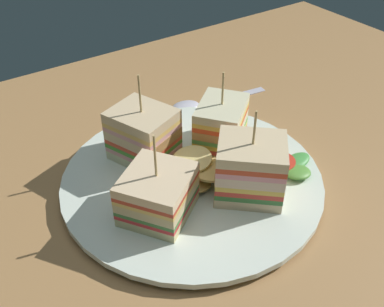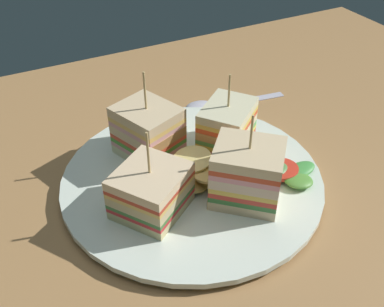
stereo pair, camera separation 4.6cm
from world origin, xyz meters
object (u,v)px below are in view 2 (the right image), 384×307
at_px(plate, 192,179).
at_px(chip_pile, 195,171).
at_px(sandwich_wedge_3, 151,190).
at_px(sandwich_wedge_1, 227,128).
at_px(spoon, 211,105).
at_px(sandwich_wedge_2, 148,131).
at_px(sandwich_wedge_0, 247,173).

relative_size(plate, chip_pile, 3.53).
relative_size(plate, sandwich_wedge_3, 3.08).
distance_m(sandwich_wedge_1, spoon, 0.12).
bearing_deg(sandwich_wedge_1, sandwich_wedge_3, -14.30).
bearing_deg(spoon, chip_pile, 63.02).
xyz_separation_m(sandwich_wedge_3, spoon, (0.15, 0.16, -0.03)).
xyz_separation_m(sandwich_wedge_1, sandwich_wedge_2, (-0.08, 0.03, 0.00)).
xyz_separation_m(chip_pile, spoon, (0.10, 0.14, -0.02)).
bearing_deg(sandwich_wedge_2, sandwich_wedge_3, -42.35).
xyz_separation_m(sandwich_wedge_0, spoon, (0.06, 0.18, -0.04)).
relative_size(sandwich_wedge_0, sandwich_wedge_3, 1.08).
height_order(sandwich_wedge_0, sandwich_wedge_1, sandwich_wedge_0).
distance_m(sandwich_wedge_1, chip_pile, 0.07).
xyz_separation_m(plate, sandwich_wedge_1, (0.06, 0.03, 0.03)).
bearing_deg(sandwich_wedge_0, spoon, -67.37).
distance_m(plate, spoon, 0.16).
relative_size(sandwich_wedge_2, sandwich_wedge_3, 1.13).
bearing_deg(sandwich_wedge_1, chip_pile, -7.25).
relative_size(sandwich_wedge_1, chip_pile, 1.20).
bearing_deg(sandwich_wedge_3, chip_pile, -18.78).
distance_m(sandwich_wedge_0, chip_pile, 0.06).
bearing_deg(sandwich_wedge_0, sandwich_wedge_1, -65.77).
distance_m(sandwich_wedge_1, sandwich_wedge_2, 0.09).
distance_m(sandwich_wedge_3, chip_pile, 0.06).
bearing_deg(plate, sandwich_wedge_2, 113.47).
distance_m(plate, sandwich_wedge_1, 0.07).
xyz_separation_m(plate, sandwich_wedge_2, (-0.03, 0.06, 0.03)).
bearing_deg(spoon, sandwich_wedge_2, 38.31).
xyz_separation_m(plate, spoon, (0.10, 0.13, -0.00)).
bearing_deg(chip_pile, sandwich_wedge_3, -163.93).
height_order(sandwich_wedge_1, chip_pile, sandwich_wedge_1).
height_order(sandwich_wedge_0, sandwich_wedge_2, sandwich_wedge_2).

